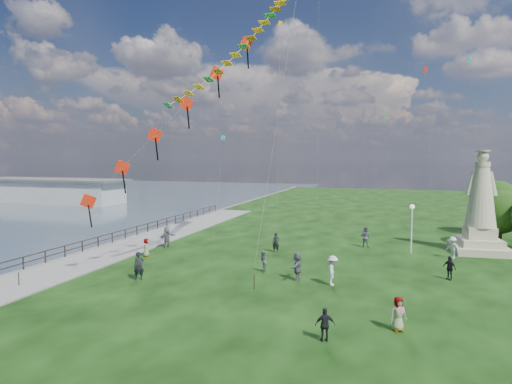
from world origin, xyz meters
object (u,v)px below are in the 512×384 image
(statue, at_px, (480,214))
(person_8, at_px, (453,248))
(person_9, at_px, (449,268))
(lamppost, at_px, (412,218))
(person_0, at_px, (139,266))
(person_3, at_px, (325,325))
(pier_pavilion, at_px, (50,190))
(person_2, at_px, (333,271))
(person_11, at_px, (297,266))
(person_5, at_px, (167,237))
(person_7, at_px, (365,237))
(person_6, at_px, (276,243))
(person_10, at_px, (146,247))
(person_1, at_px, (263,261))
(person_4, at_px, (398,314))

(statue, relative_size, person_8, 4.95)
(person_9, bearing_deg, lamppost, 148.51)
(person_0, xyz_separation_m, person_3, (12.97, -5.55, -0.19))
(pier_pavilion, bearing_deg, person_2, -32.82)
(lamppost, distance_m, person_2, 12.12)
(person_11, bearing_deg, person_5, -115.60)
(person_9, bearing_deg, person_7, 166.47)
(statue, relative_size, person_9, 5.44)
(lamppost, xyz_separation_m, person_6, (-10.81, -2.98, -2.14))
(statue, bearing_deg, person_0, -151.08)
(person_0, height_order, person_9, person_0)
(person_0, xyz_separation_m, person_11, (9.83, 3.09, -0.00))
(person_8, height_order, person_11, person_11)
(pier_pavilion, bearing_deg, person_8, -22.34)
(person_10, bearing_deg, statue, -87.59)
(statue, bearing_deg, person_6, -168.25)
(person_6, bearing_deg, person_11, -70.71)
(person_1, bearing_deg, person_11, 43.48)
(person_9, xyz_separation_m, person_11, (-9.42, -3.24, 0.14))
(person_5, bearing_deg, person_8, -64.44)
(person_7, height_order, person_11, person_7)
(person_11, bearing_deg, person_2, 81.77)
(person_7, xyz_separation_m, person_8, (6.85, -2.29, -0.06))
(statue, relative_size, person_3, 5.78)
(person_3, xyz_separation_m, person_7, (0.38, 20.60, 0.19))
(lamppost, relative_size, person_2, 2.20)
(statue, distance_m, person_11, 18.21)
(person_3, height_order, person_9, person_9)
(person_3, distance_m, person_9, 13.45)
(person_1, xyz_separation_m, person_10, (-10.32, 1.59, -0.01))
(person_2, distance_m, person_11, 2.34)
(person_5, height_order, person_11, person_5)
(person_7, bearing_deg, person_6, 43.85)
(person_6, bearing_deg, statue, 12.28)
(person_9, bearing_deg, person_3, -75.55)
(person_0, relative_size, person_11, 1.01)
(person_0, xyz_separation_m, person_8, (20.20, 12.75, -0.07))
(person_7, bearing_deg, person_0, 59.99)
(lamppost, relative_size, person_6, 2.48)
(person_10, bearing_deg, person_0, -170.15)
(person_1, bearing_deg, person_4, 27.23)
(person_7, bearing_deg, person_3, 100.51)
(person_4, bearing_deg, statue, 42.54)
(lamppost, xyz_separation_m, person_0, (-17.15, -13.60, -2.04))
(person_9, bearing_deg, person_6, -156.01)
(person_9, relative_size, person_10, 1.07)
(lamppost, bearing_deg, person_9, -73.82)
(person_6, bearing_deg, lamppost, 9.80)
(person_0, relative_size, person_10, 1.27)
(pier_pavilion, height_order, person_4, pier_pavilion)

